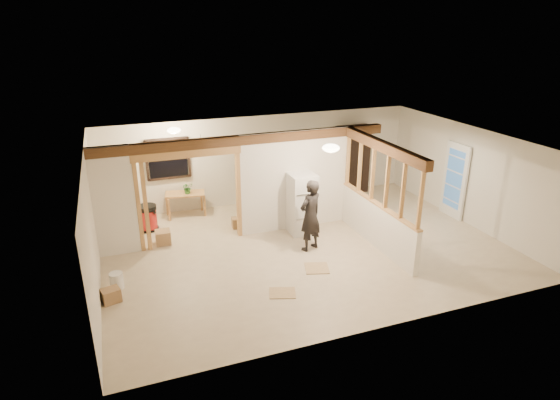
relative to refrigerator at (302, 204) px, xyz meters
name	(u,v)px	position (x,y,z in m)	size (l,w,h in m)	color
floor	(306,248)	(-0.25, -0.84, -0.76)	(9.00, 6.50, 0.01)	beige
ceiling	(308,143)	(-0.25, -0.84, 1.74)	(9.00, 6.50, 0.01)	white
wall_back	(261,159)	(-0.25, 2.41, 0.49)	(9.00, 0.01, 2.50)	silver
wall_front	(386,264)	(-0.25, -4.09, 0.49)	(9.00, 0.01, 2.50)	silver
wall_left	(92,226)	(-4.75, -0.84, 0.49)	(0.01, 6.50, 2.50)	silver
wall_right	(469,176)	(4.25, -0.84, 0.49)	(0.01, 6.50, 2.50)	silver
partition_left_stub	(114,202)	(-4.30, 0.36, 0.49)	(0.90, 0.12, 2.50)	silver
partition_center	(295,180)	(-0.05, 0.36, 0.49)	(2.80, 0.12, 2.50)	silver
doorway_frame	(190,199)	(-2.65, 0.36, 0.34)	(2.46, 0.14, 2.20)	tan
header_beam_back	(247,140)	(-1.25, 0.36, 1.62)	(7.00, 0.18, 0.22)	brown
header_beam_right	(382,146)	(1.35, -1.24, 1.62)	(0.18, 3.30, 0.22)	brown
pony_wall	(376,225)	(1.35, -1.24, -0.26)	(0.12, 3.20, 1.00)	silver
stud_partition	(380,177)	(1.35, -1.24, 0.90)	(0.14, 3.20, 1.32)	tan
window_back	(168,159)	(-2.85, 2.33, 0.79)	(1.12, 0.10, 1.10)	black
french_door	(455,181)	(4.17, -0.44, 0.24)	(0.12, 0.86, 2.00)	white
ceiling_dome_main	(331,148)	(0.05, -1.34, 1.72)	(0.36, 0.36, 0.16)	#FFEABF
ceiling_dome_util	(174,130)	(-2.75, 1.46, 1.72)	(0.32, 0.32, 0.14)	#FFEABF
hanging_bulb	(201,148)	(-2.25, 0.76, 1.42)	(0.07, 0.07, 0.07)	#FFD88C
refrigerator	(302,204)	(0.00, 0.00, 0.00)	(0.62, 0.60, 1.51)	white
woman	(310,215)	(-0.19, -0.93, 0.08)	(0.61, 0.40, 1.68)	black
work_table	(186,204)	(-2.52, 2.06, -0.43)	(1.03, 0.51, 0.65)	tan
potted_plant	(188,188)	(-2.45, 1.99, 0.05)	(0.28, 0.25, 0.32)	#376E2C
shop_vac	(148,218)	(-3.57, 1.45, -0.42)	(0.51, 0.51, 0.66)	#B41C18
bookshelf	(352,160)	(2.54, 2.17, 0.27)	(1.03, 0.34, 2.06)	black
bucket	(117,281)	(-4.43, -1.17, -0.59)	(0.26, 0.26, 0.33)	white
box_util_a	(238,223)	(-1.41, 0.81, -0.62)	(0.30, 0.26, 0.26)	#9F764D
box_util_b	(163,237)	(-3.32, 0.54, -0.60)	(0.34, 0.34, 0.32)	#9F764D
box_front	(111,295)	(-4.55, -1.63, -0.62)	(0.33, 0.27, 0.27)	#9F764D
floor_panel_near	(317,268)	(-0.41, -1.83, -0.75)	(0.49, 0.49, 0.02)	tan
floor_panel_far	(282,293)	(-1.44, -2.48, -0.75)	(0.51, 0.40, 0.02)	tan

